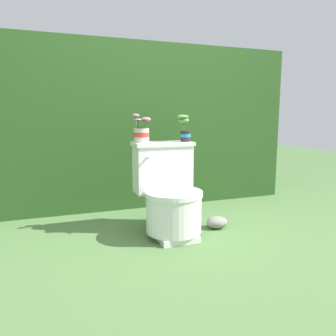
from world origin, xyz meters
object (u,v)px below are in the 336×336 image
(garden_stone, at_px, (217,222))
(potted_plant_midleft, at_px, (185,128))
(potted_plant_left, at_px, (141,133))
(toilet, at_px, (169,194))

(garden_stone, bearing_deg, potted_plant_midleft, 141.97)
(potted_plant_left, height_order, potted_plant_midleft, potted_plant_left)
(toilet, bearing_deg, potted_plant_midleft, 37.20)
(toilet, height_order, potted_plant_midleft, potted_plant_midleft)
(toilet, distance_m, potted_plant_midleft, 0.55)
(toilet, height_order, potted_plant_left, potted_plant_left)
(potted_plant_midleft, bearing_deg, toilet, -142.80)
(toilet, distance_m, garden_stone, 0.48)
(potted_plant_midleft, height_order, garden_stone, potted_plant_midleft)
(toilet, bearing_deg, garden_stone, -4.59)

